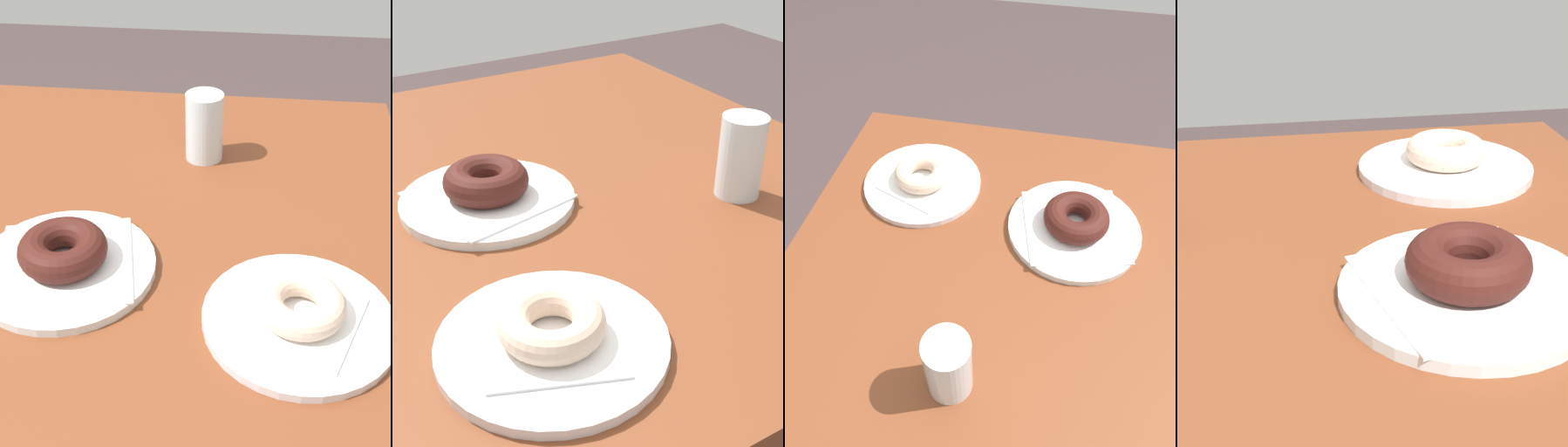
# 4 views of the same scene
# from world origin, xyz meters

# --- Properties ---
(table) EXTENTS (0.96, 0.80, 0.77)m
(table) POSITION_xyz_m (0.00, 0.00, 0.68)
(table) COLOR brown
(table) RESTS_ON ground_plane
(plate_chocolate_ring) EXTENTS (0.23, 0.23, 0.01)m
(plate_chocolate_ring) POSITION_xyz_m (0.01, -0.14, 0.78)
(plate_chocolate_ring) COLOR white
(plate_chocolate_ring) RESTS_ON table
(napkin_chocolate_ring) EXTENTS (0.20, 0.20, 0.00)m
(napkin_chocolate_ring) POSITION_xyz_m (0.01, -0.14, 0.79)
(napkin_chocolate_ring) COLOR white
(napkin_chocolate_ring) RESTS_ON plate_chocolate_ring
(donut_chocolate_ring) EXTENTS (0.11, 0.11, 0.04)m
(donut_chocolate_ring) POSITION_xyz_m (0.01, -0.14, 0.81)
(donut_chocolate_ring) COLOR #3D1712
(donut_chocolate_ring) RESTS_ON napkin_chocolate_ring
(plate_sugar_ring) EXTENTS (0.22, 0.22, 0.01)m
(plate_sugar_ring) POSITION_xyz_m (0.30, -0.19, 0.78)
(plate_sugar_ring) COLOR white
(plate_sugar_ring) RESTS_ON table
(napkin_sugar_ring) EXTENTS (0.16, 0.16, 0.00)m
(napkin_sugar_ring) POSITION_xyz_m (0.30, -0.19, 0.79)
(napkin_sugar_ring) COLOR white
(napkin_sugar_ring) RESTS_ON plate_sugar_ring
(donut_sugar_ring) EXTENTS (0.10, 0.10, 0.03)m
(donut_sugar_ring) POSITION_xyz_m (0.30, -0.19, 0.80)
(donut_sugar_ring) COLOR beige
(donut_sugar_ring) RESTS_ON napkin_sugar_ring
(water_glass) EXTENTS (0.06, 0.06, 0.11)m
(water_glass) POSITION_xyz_m (0.15, 0.16, 0.83)
(water_glass) COLOR silver
(water_glass) RESTS_ON table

